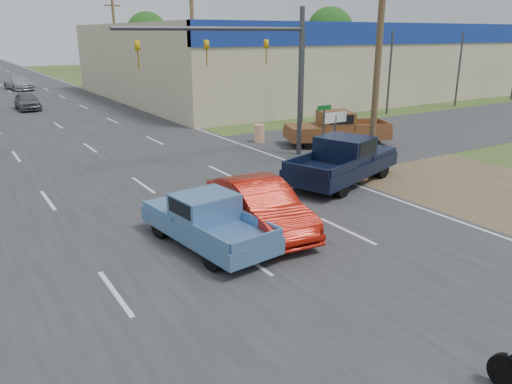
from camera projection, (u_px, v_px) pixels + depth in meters
main_road at (37, 110)px, 39.28m from camera, size 15.00×180.00×0.02m
cross_road at (127, 174)px, 21.54m from camera, size 120.00×10.00×0.02m
dirt_verge at (448, 180)px, 20.68m from camera, size 8.00×18.00×0.01m
big_box_store at (346, 57)px, 54.46m from camera, size 50.00×28.10×6.60m
utility_pole_1 at (379, 46)px, 20.72m from camera, size 2.00×0.28×10.00m
utility_pole_2 at (193, 41)px, 35.23m from camera, size 2.00×0.28×10.00m
utility_pole_3 at (115, 38)px, 49.74m from camera, size 2.00×0.28×10.00m
tree_3 at (330, 31)px, 89.51m from camera, size 8.40×8.40×10.40m
tree_5 at (147, 33)px, 97.06m from camera, size 7.98×7.98×9.88m
barrel_0 at (362, 168)px, 20.62m from camera, size 0.56×0.56×1.00m
barrel_1 at (259, 134)px, 27.67m from camera, size 0.56×0.56×1.00m
lane_sign at (335, 127)px, 21.91m from camera, size 1.20×0.08×2.52m
street_name_sign at (324, 127)px, 23.51m from camera, size 0.80×0.08×2.61m
signal_mast at (253, 57)px, 22.24m from camera, size 9.12×0.40×7.00m
red_convertible at (260, 207)px, 15.14m from camera, size 2.07×4.86×1.56m
blue_pickup at (205, 219)px, 14.15m from camera, size 2.30×4.79×1.53m
navy_pickup at (345, 159)px, 20.14m from camera, size 6.06×3.90×1.88m
brown_pickup at (335, 128)px, 26.92m from camera, size 5.90×4.04×1.83m
distant_car_grey at (27, 101)px, 39.41m from camera, size 1.65×4.05×1.38m
distant_car_silver at (19, 83)px, 53.32m from camera, size 2.85×5.32×1.47m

